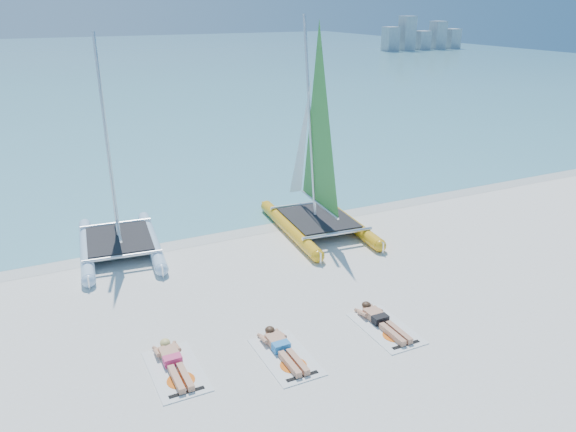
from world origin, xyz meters
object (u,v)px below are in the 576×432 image
towel_c (386,328)px  sunbather_c (381,320)px  sunbather_b (282,348)px  sunbather_a (173,361)px  towel_b (286,357)px  towel_a (176,371)px  catamaran_yellow (313,162)px  catamaran_blue (113,189)px

towel_c → sunbather_c: bearing=90.0°
sunbather_b → towel_c: 2.55m
sunbather_a → towel_b: size_ratio=0.93×
sunbather_b → sunbather_c: size_ratio=1.00×
towel_a → towel_b: bearing=-13.7°
towel_a → towel_c: 4.78m
towel_a → towel_c: same height
catamaran_yellow → sunbather_c: 6.74m
catamaran_blue → towel_b: bearing=-67.5°
towel_a → sunbather_a: (0.00, 0.19, 0.11)m
catamaran_blue → towel_a: (-0.11, -6.62, -1.91)m
sunbather_b → towel_c: sunbather_b is taller
catamaran_yellow → catamaran_blue: bearing=178.0°
catamaran_blue → catamaran_yellow: (6.18, -0.75, 0.25)m
catamaran_yellow → towel_b: catamaran_yellow is taller
sunbather_a → sunbather_c: (4.75, -0.56, 0.00)m
sunbather_a → towel_c: sunbather_a is taller
towel_a → towel_c: (4.75, -0.56, 0.00)m
towel_b → sunbather_b: size_ratio=1.07×
towel_b → towel_c: size_ratio=1.00×
catamaran_blue → towel_a: 6.89m
catamaran_blue → sunbather_b: (2.10, -6.96, -1.81)m
towel_a → sunbather_b: bearing=-8.9°
towel_a → catamaran_yellow: bearing=43.0°
catamaran_yellow → towel_c: (-1.55, -6.42, -2.16)m
catamaran_yellow → sunbather_a: size_ratio=3.99×
catamaran_yellow → towel_b: size_ratio=3.73×
catamaran_yellow → towel_a: (-6.29, -5.86, -2.16)m
towel_b → sunbather_c: sunbather_c is taller
towel_c → sunbather_a: bearing=171.0°
sunbather_a → sunbather_c: bearing=-6.7°
catamaran_blue → towel_c: size_ratio=3.48×
catamaran_yellow → towel_a: bearing=-132.1°
catamaran_yellow → towel_c: catamaran_yellow is taller
catamaran_yellow → sunbather_c: (-1.55, -6.23, -2.05)m
sunbather_b → sunbather_a: bearing=166.3°
catamaran_yellow → towel_a: catamaran_yellow is taller
sunbather_b → sunbather_c: (2.53, -0.02, 0.00)m
towel_a → sunbather_b: size_ratio=1.07×
sunbather_a → towel_c: size_ratio=0.93×
catamaran_yellow → sunbather_b: size_ratio=3.99×
catamaran_blue → sunbather_a: 6.67m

